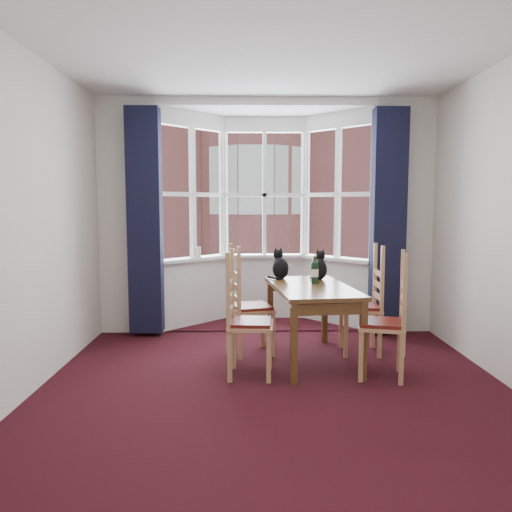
{
  "coord_description": "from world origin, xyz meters",
  "views": [
    {
      "loc": [
        -0.22,
        -3.75,
        1.55
      ],
      "look_at": [
        -0.14,
        1.05,
        1.05
      ],
      "focal_mm": 35.0,
      "sensor_mm": 36.0,
      "label": 1
    }
  ],
  "objects_px": {
    "dining_table": "(312,296)",
    "wine_bottle": "(315,271)",
    "chair_left_near": "(240,324)",
    "cat_right": "(319,268)",
    "chair_right_near": "(392,326)",
    "chair_right_far": "(369,308)",
    "chair_left_far": "(243,309)",
    "cat_left": "(280,267)",
    "candle_tall": "(199,252)"
  },
  "relations": [
    {
      "from": "dining_table",
      "to": "wine_bottle",
      "type": "xyz_separation_m",
      "value": [
        0.05,
        0.15,
        0.23
      ]
    },
    {
      "from": "chair_left_near",
      "to": "cat_right",
      "type": "height_order",
      "value": "cat_right"
    },
    {
      "from": "chair_right_near",
      "to": "chair_right_far",
      "type": "xyz_separation_m",
      "value": [
        -0.02,
        0.75,
        0.0
      ]
    },
    {
      "from": "chair_left_far",
      "to": "cat_left",
      "type": "height_order",
      "value": "cat_left"
    },
    {
      "from": "dining_table",
      "to": "chair_left_far",
      "type": "bearing_deg",
      "value": 161.0
    },
    {
      "from": "chair_right_near",
      "to": "cat_left",
      "type": "relative_size",
      "value": 2.72
    },
    {
      "from": "chair_left_near",
      "to": "candle_tall",
      "type": "relative_size",
      "value": 6.73
    },
    {
      "from": "dining_table",
      "to": "chair_right_near",
      "type": "height_order",
      "value": "chair_right_near"
    },
    {
      "from": "chair_left_near",
      "to": "chair_right_near",
      "type": "xyz_separation_m",
      "value": [
        1.35,
        -0.07,
        0.0
      ]
    },
    {
      "from": "dining_table",
      "to": "cat_right",
      "type": "distance_m",
      "value": 0.5
    },
    {
      "from": "dining_table",
      "to": "chair_right_near",
      "type": "bearing_deg",
      "value": -37.09
    },
    {
      "from": "dining_table",
      "to": "chair_left_near",
      "type": "distance_m",
      "value": 0.83
    },
    {
      "from": "chair_left_far",
      "to": "dining_table",
      "type": "bearing_deg",
      "value": -19.0
    },
    {
      "from": "chair_right_far",
      "to": "candle_tall",
      "type": "height_order",
      "value": "candle_tall"
    },
    {
      "from": "dining_table",
      "to": "cat_right",
      "type": "bearing_deg",
      "value": 72.97
    },
    {
      "from": "dining_table",
      "to": "cat_left",
      "type": "height_order",
      "value": "cat_left"
    },
    {
      "from": "cat_left",
      "to": "candle_tall",
      "type": "xyz_separation_m",
      "value": [
        -0.98,
        1.03,
        0.06
      ]
    },
    {
      "from": "dining_table",
      "to": "chair_right_far",
      "type": "bearing_deg",
      "value": 21.52
    },
    {
      "from": "cat_left",
      "to": "wine_bottle",
      "type": "bearing_deg",
      "value": -47.04
    },
    {
      "from": "chair_left_near",
      "to": "cat_right",
      "type": "xyz_separation_m",
      "value": [
        0.83,
        0.86,
        0.4
      ]
    },
    {
      "from": "chair_right_near",
      "to": "cat_right",
      "type": "distance_m",
      "value": 1.14
    },
    {
      "from": "chair_right_near",
      "to": "dining_table",
      "type": "bearing_deg",
      "value": 142.91
    },
    {
      "from": "chair_left_near",
      "to": "candle_tall",
      "type": "height_order",
      "value": "candle_tall"
    },
    {
      "from": "cat_left",
      "to": "cat_right",
      "type": "height_order",
      "value": "cat_left"
    },
    {
      "from": "chair_left_far",
      "to": "candle_tall",
      "type": "relative_size",
      "value": 6.73
    },
    {
      "from": "chair_left_near",
      "to": "chair_left_far",
      "type": "xyz_separation_m",
      "value": [
        0.02,
        0.65,
        0.0
      ]
    },
    {
      "from": "chair_left_far",
      "to": "cat_right",
      "type": "height_order",
      "value": "cat_right"
    },
    {
      "from": "chair_right_far",
      "to": "cat_left",
      "type": "relative_size",
      "value": 2.72
    },
    {
      "from": "candle_tall",
      "to": "dining_table",
      "type": "bearing_deg",
      "value": -50.52
    },
    {
      "from": "dining_table",
      "to": "candle_tall",
      "type": "bearing_deg",
      "value": 129.48
    },
    {
      "from": "chair_right_far",
      "to": "wine_bottle",
      "type": "relative_size",
      "value": 3.18
    },
    {
      "from": "chair_right_near",
      "to": "chair_right_far",
      "type": "height_order",
      "value": "same"
    },
    {
      "from": "cat_right",
      "to": "candle_tall",
      "type": "bearing_deg",
      "value": 141.8
    },
    {
      "from": "chair_right_far",
      "to": "dining_table",
      "type": "bearing_deg",
      "value": -158.48
    },
    {
      "from": "cat_right",
      "to": "wine_bottle",
      "type": "height_order",
      "value": "cat_right"
    },
    {
      "from": "chair_left_near",
      "to": "chair_right_near",
      "type": "relative_size",
      "value": 1.0
    },
    {
      "from": "dining_table",
      "to": "chair_right_far",
      "type": "height_order",
      "value": "chair_right_far"
    },
    {
      "from": "wine_bottle",
      "to": "cat_left",
      "type": "bearing_deg",
      "value": 132.96
    },
    {
      "from": "candle_tall",
      "to": "chair_left_near",
      "type": "bearing_deg",
      "value": -73.89
    },
    {
      "from": "chair_left_far",
      "to": "wine_bottle",
      "type": "bearing_deg",
      "value": -6.74
    },
    {
      "from": "cat_right",
      "to": "candle_tall",
      "type": "distance_m",
      "value": 1.77
    },
    {
      "from": "chair_left_far",
      "to": "chair_right_near",
      "type": "distance_m",
      "value": 1.52
    },
    {
      "from": "dining_table",
      "to": "wine_bottle",
      "type": "relative_size",
      "value": 4.9
    },
    {
      "from": "candle_tall",
      "to": "chair_left_far",
      "type": "bearing_deg",
      "value": -65.77
    },
    {
      "from": "chair_left_far",
      "to": "candle_tall",
      "type": "height_order",
      "value": "candle_tall"
    },
    {
      "from": "cat_right",
      "to": "chair_right_near",
      "type": "bearing_deg",
      "value": -60.58
    },
    {
      "from": "chair_right_far",
      "to": "cat_right",
      "type": "bearing_deg",
      "value": 159.92
    },
    {
      "from": "dining_table",
      "to": "wine_bottle",
      "type": "bearing_deg",
      "value": 71.47
    },
    {
      "from": "dining_table",
      "to": "chair_right_near",
      "type": "xyz_separation_m",
      "value": [
        0.66,
        -0.5,
        -0.18
      ]
    },
    {
      "from": "chair_right_far",
      "to": "candle_tall",
      "type": "distance_m",
      "value": 2.33
    }
  ]
}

